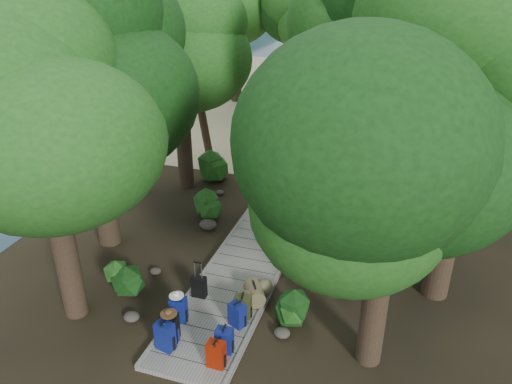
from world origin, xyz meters
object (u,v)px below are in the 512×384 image
(backpack_right_a, at_px, (216,353))
(backpack_right_c, at_px, (237,314))
(backpack_right_d, at_px, (243,305))
(suitcase_on_boardwalk, at_px, (199,287))
(backpack_left_b, at_px, (169,326))
(backpack_right_b, at_px, (224,339))
(kayak, at_px, (261,130))
(backpack_left_c, at_px, (178,308))
(duffel_right_khaki, at_px, (254,293))
(sun_lounger, at_px, (397,139))
(lone_suitcase_on_sand, at_px, (320,147))
(backpack_left_a, at_px, (165,335))

(backpack_right_a, xyz_separation_m, backpack_right_c, (-0.01, 1.30, -0.01))
(backpack_right_d, bearing_deg, backpack_right_c, -102.62)
(backpack_right_a, bearing_deg, suitcase_on_boardwalk, 123.43)
(backpack_left_b, relative_size, backpack_right_b, 1.13)
(backpack_right_a, height_order, backpack_right_d, backpack_right_a)
(backpack_right_c, distance_m, kayak, 13.36)
(backpack_right_c, bearing_deg, backpack_left_b, -118.90)
(backpack_right_c, xyz_separation_m, suitcase_on_boardwalk, (-1.26, 0.69, -0.04))
(backpack_left_b, relative_size, suitcase_on_boardwalk, 1.31)
(backpack_left_c, bearing_deg, duffel_right_khaki, 32.66)
(backpack_right_b, xyz_separation_m, sun_lounger, (2.67, 14.22, -0.16))
(backpack_right_d, bearing_deg, lone_suitcase_on_sand, 82.28)
(backpack_left_b, distance_m, lone_suitcase_on_sand, 12.05)
(backpack_right_d, bearing_deg, sun_lounger, 68.75)
(backpack_left_c, distance_m, backpack_right_d, 1.49)
(duffel_right_khaki, bearing_deg, backpack_left_c, -168.35)
(backpack_right_d, relative_size, lone_suitcase_on_sand, 0.85)
(backpack_left_c, relative_size, backpack_right_c, 1.09)
(backpack_left_a, xyz_separation_m, backpack_left_b, (-0.04, 0.28, -0.00))
(backpack_right_a, relative_size, backpack_right_d, 1.09)
(backpack_right_c, relative_size, sun_lounger, 0.39)
(lone_suitcase_on_sand, xyz_separation_m, sun_lounger, (3.04, 2.25, -0.09))
(sun_lounger, bearing_deg, backpack_left_c, -94.02)
(backpack_right_a, bearing_deg, lone_suitcase_on_sand, 92.63)
(kayak, bearing_deg, backpack_right_d, -95.50)
(backpack_left_a, distance_m, kayak, 14.25)
(backpack_left_a, relative_size, kayak, 0.22)
(lone_suitcase_on_sand, height_order, kayak, lone_suitcase_on_sand)
(backpack_left_c, xyz_separation_m, duffel_right_khaki, (1.44, 1.23, -0.12))
(suitcase_on_boardwalk, bearing_deg, sun_lounger, 71.12)
(backpack_left_c, height_order, backpack_right_a, backpack_left_c)
(lone_suitcase_on_sand, bearing_deg, duffel_right_khaki, -76.02)
(backpack_right_a, xyz_separation_m, backpack_right_b, (0.01, 0.44, -0.01))
(backpack_left_b, distance_m, sun_lounger, 14.80)
(backpack_left_b, bearing_deg, duffel_right_khaki, 42.16)
(backpack_right_d, relative_size, suitcase_on_boardwalk, 1.08)
(backpack_left_a, bearing_deg, backpack_left_b, 108.49)
(backpack_right_a, bearing_deg, kayak, 104.85)
(backpack_right_b, height_order, backpack_right_c, backpack_right_b)
(kayak, bearing_deg, backpack_left_b, -101.89)
(backpack_left_c, xyz_separation_m, backpack_right_d, (1.36, 0.60, -0.05))
(backpack_right_b, xyz_separation_m, kayak, (-3.51, 13.75, -0.26))
(backpack_left_a, height_order, backpack_right_a, backpack_left_a)
(suitcase_on_boardwalk, bearing_deg, lone_suitcase_on_sand, 83.44)
(sun_lounger, bearing_deg, lone_suitcase_on_sand, -130.99)
(lone_suitcase_on_sand, bearing_deg, backpack_right_d, -76.60)
(backpack_left_a, height_order, backpack_left_c, backpack_left_a)
(backpack_left_c, height_order, backpack_right_b, backpack_left_c)
(suitcase_on_boardwalk, distance_m, kayak, 12.40)
(backpack_left_a, distance_m, duffel_right_khaki, 2.51)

